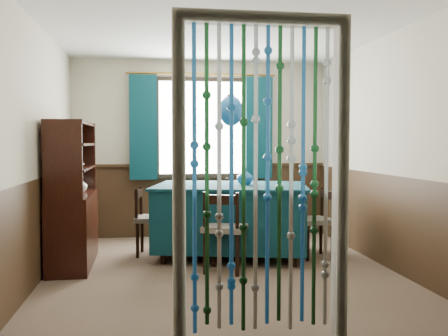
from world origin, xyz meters
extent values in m
plane|color=brown|center=(0.00, 0.00, 0.00)|extent=(4.00, 4.00, 0.00)
plane|color=silver|center=(0.00, 0.00, 2.50)|extent=(4.00, 4.00, 0.00)
plane|color=beige|center=(0.00, 2.00, 1.25)|extent=(3.60, 0.00, 3.60)
plane|color=beige|center=(0.00, -2.00, 1.25)|extent=(3.60, 0.00, 3.60)
plane|color=beige|center=(-1.80, 0.00, 1.25)|extent=(0.00, 4.00, 4.00)
plane|color=beige|center=(1.80, 0.00, 1.25)|extent=(0.00, 4.00, 4.00)
plane|color=#352314|center=(0.00, 1.99, 0.50)|extent=(3.60, 0.00, 3.60)
plane|color=#352314|center=(0.00, -1.99, 0.50)|extent=(3.60, 0.00, 3.60)
plane|color=#352314|center=(-1.79, 0.00, 0.50)|extent=(0.00, 4.00, 4.00)
plane|color=#352314|center=(1.79, 0.00, 0.50)|extent=(0.00, 4.00, 4.00)
cube|color=black|center=(0.00, 1.95, 1.55)|extent=(1.32, 0.12, 1.42)
cube|color=#0B3039|center=(0.21, 0.65, 0.47)|extent=(1.91, 1.50, 0.70)
cube|color=#0B3039|center=(0.21, 0.65, 0.83)|extent=(1.98, 1.57, 0.03)
cylinder|color=black|center=(-0.59, 0.38, 0.07)|extent=(0.07, 0.07, 0.14)
cylinder|color=black|center=(0.81, 0.06, 0.07)|extent=(0.07, 0.07, 0.14)
cylinder|color=black|center=(-0.39, 1.24, 0.07)|extent=(0.07, 0.07, 0.14)
cylinder|color=black|center=(1.01, 0.92, 0.07)|extent=(0.07, 0.07, 0.14)
cylinder|color=black|center=(-0.18, -0.12, 0.21)|extent=(0.04, 0.04, 0.43)
cylinder|color=black|center=(0.13, -0.25, 0.21)|extent=(0.04, 0.04, 0.43)
cylinder|color=black|center=(-0.05, 0.17, 0.21)|extent=(0.04, 0.04, 0.43)
cylinder|color=black|center=(0.26, 0.04, 0.21)|extent=(0.04, 0.04, 0.43)
cube|color=#5B5549|center=(0.04, -0.04, 0.46)|extent=(0.54, 0.53, 0.06)
cube|color=black|center=(-0.03, -0.20, 0.77)|extent=(0.35, 0.18, 0.10)
cylinder|color=black|center=(-0.18, -0.13, 0.64)|extent=(0.04, 0.04, 0.42)
cylinder|color=black|center=(0.13, -0.26, 0.64)|extent=(0.04, 0.04, 0.42)
cylinder|color=black|center=(0.61, 1.43, 0.22)|extent=(0.04, 0.04, 0.43)
cylinder|color=black|center=(0.30, 1.58, 0.22)|extent=(0.04, 0.04, 0.43)
cylinder|color=black|center=(0.47, 1.14, 0.22)|extent=(0.04, 0.04, 0.43)
cylinder|color=black|center=(0.16, 1.29, 0.22)|extent=(0.04, 0.04, 0.43)
cube|color=#5B5549|center=(0.39, 1.36, 0.46)|extent=(0.56, 0.55, 0.06)
cube|color=black|center=(0.46, 1.52, 0.78)|extent=(0.34, 0.20, 0.10)
cylinder|color=black|center=(0.62, 1.44, 0.64)|extent=(0.04, 0.04, 0.42)
cylinder|color=black|center=(0.31, 1.59, 0.64)|extent=(0.04, 0.04, 0.42)
cylinder|color=black|center=(-0.83, 1.03, 0.20)|extent=(0.04, 0.04, 0.41)
cylinder|color=black|center=(-0.88, 0.71, 0.20)|extent=(0.04, 0.04, 0.41)
cylinder|color=black|center=(-0.53, 0.98, 0.20)|extent=(0.04, 0.04, 0.41)
cylinder|color=black|center=(-0.58, 0.67, 0.20)|extent=(0.04, 0.04, 0.41)
cube|color=#5B5549|center=(-0.71, 0.85, 0.44)|extent=(0.44, 0.45, 0.05)
cube|color=black|center=(-0.87, 0.87, 0.73)|extent=(0.09, 0.34, 0.09)
cylinder|color=black|center=(-0.84, 1.03, 0.61)|extent=(0.04, 0.04, 0.40)
cylinder|color=black|center=(-0.89, 0.71, 0.61)|extent=(0.04, 0.04, 0.40)
cylinder|color=black|center=(1.33, 0.29, 0.20)|extent=(0.04, 0.04, 0.41)
cylinder|color=black|center=(1.31, 0.61, 0.20)|extent=(0.04, 0.04, 0.41)
cylinder|color=black|center=(1.03, 0.27, 0.20)|extent=(0.04, 0.04, 0.41)
cylinder|color=black|center=(1.01, 0.58, 0.20)|extent=(0.04, 0.04, 0.41)
cube|color=#5B5549|center=(1.17, 0.44, 0.43)|extent=(0.41, 0.43, 0.05)
cube|color=black|center=(1.33, 0.45, 0.73)|extent=(0.07, 0.34, 0.09)
cylinder|color=black|center=(1.34, 0.29, 0.61)|extent=(0.04, 0.04, 0.40)
cylinder|color=black|center=(1.32, 0.61, 0.61)|extent=(0.04, 0.04, 0.40)
cube|color=black|center=(-1.56, 0.46, 0.39)|extent=(0.43, 1.21, 0.79)
cube|color=black|center=(-1.56, -0.11, 1.18)|extent=(0.37, 0.06, 0.79)
cube|color=black|center=(-1.56, 1.04, 1.18)|extent=(0.37, 0.06, 0.79)
cube|color=black|center=(-1.56, 0.46, 1.55)|extent=(0.38, 1.21, 0.04)
cube|color=black|center=(-1.75, 0.46, 1.18)|extent=(0.05, 1.18, 0.79)
cube|color=black|center=(-1.53, 0.46, 1.06)|extent=(0.33, 1.13, 0.02)
cube|color=black|center=(-1.53, 0.46, 1.32)|extent=(0.33, 1.13, 0.02)
cylinder|color=olive|center=(0.21, 0.65, 2.11)|extent=(0.01, 0.01, 0.79)
ellipsoid|color=#134C87|center=(0.21, 0.65, 1.71)|extent=(0.28, 0.28, 0.35)
cylinder|color=olive|center=(0.21, 0.65, 1.89)|extent=(0.09, 0.09, 0.03)
imported|color=#134C87|center=(0.38, 0.64, 0.94)|extent=(0.20, 0.20, 0.18)
imported|color=beige|center=(-1.51, 0.29, 1.10)|extent=(0.26, 0.26, 0.05)
imported|color=beige|center=(-1.51, 0.66, 0.88)|extent=(0.19, 0.19, 0.19)
camera|label=1|loc=(-0.71, -5.12, 1.35)|focal=40.00mm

